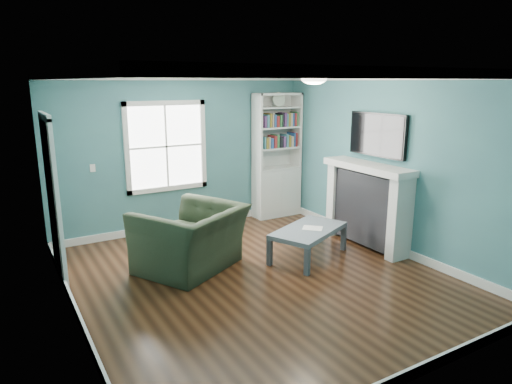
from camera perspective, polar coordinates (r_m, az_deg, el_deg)
floor at (r=6.09m, az=0.27°, el=-10.62°), size 5.00×5.00×0.00m
room_walls at (r=5.62m, az=0.29°, el=4.23°), size 5.00×5.00×5.00m
trim at (r=5.69m, az=0.29°, el=0.81°), size 4.50×5.00×2.60m
window at (r=7.75m, az=-11.15°, el=5.60°), size 1.40×0.06×1.50m
bookshelf at (r=8.58m, az=2.57°, el=3.05°), size 0.90×0.35×2.31m
fireplace at (r=7.24m, az=13.74°, el=-1.69°), size 0.44×1.58×1.30m
tv at (r=7.12m, az=14.94°, el=6.93°), size 0.06×1.10×0.65m
door at (r=6.36m, az=-24.11°, el=-0.55°), size 0.12×0.98×2.17m
ceiling_fixture at (r=6.14m, az=7.26°, el=13.99°), size 0.38×0.38×0.15m
light_switch at (r=7.49m, az=-19.75°, el=2.83°), size 0.08×0.01×0.12m
recliner at (r=6.23m, az=-8.18°, el=-4.51°), size 1.57×1.39×1.15m
coffee_table at (r=6.66m, az=6.59°, el=-5.00°), size 1.38×1.10×0.44m
paper_sheet at (r=6.65m, az=7.09°, el=-4.49°), size 0.36×0.35×0.00m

